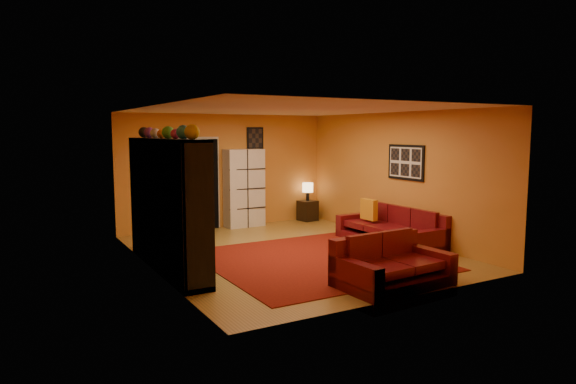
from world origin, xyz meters
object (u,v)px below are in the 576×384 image
tv (169,208)px  loveseat (389,265)px  side_table (308,211)px  table_lamp (308,188)px  storage_cabinet (244,188)px  coffee_table (359,244)px  sofa (393,230)px  bowl_chair (184,222)px  entertainment_unit (167,205)px

tv → loveseat: tv is taller
side_table → table_lamp: (0.00, 0.00, 0.56)m
tv → storage_cabinet: size_ratio=0.53×
coffee_table → table_lamp: (1.57, 4.15, 0.44)m
tv → sofa: 4.44m
storage_cabinet → bowl_chair: 1.70m
tv → sofa: size_ratio=0.41×
table_lamp → sofa: bearing=-88.8°
sofa → bowl_chair: 4.39m
tv → side_table: (4.30, 2.72, -0.74)m
coffee_table → table_lamp: table_lamp is taller
entertainment_unit → table_lamp: (4.35, 2.75, -0.24)m
side_table → entertainment_unit: bearing=-147.7°
coffee_table → bowl_chair: bowl_chair is taller
side_table → table_lamp: bearing=0.0°
entertainment_unit → bowl_chair: bearing=66.5°
storage_cabinet → entertainment_unit: bearing=-135.4°
tv → loveseat: 3.56m
storage_cabinet → table_lamp: size_ratio=4.07×
entertainment_unit → tv: 0.08m
tv → storage_cabinet: storage_cabinet is taller
coffee_table → table_lamp: 4.46m
tv → storage_cabinet: bearing=-43.1°
storage_cabinet → side_table: bearing=-3.8°
sofa → bowl_chair: sofa is taller
tv → side_table: tv is taller
entertainment_unit → storage_cabinet: 3.86m
side_table → table_lamp: table_lamp is taller
coffee_table → sofa: bearing=32.4°
coffee_table → storage_cabinet: 4.24m
sofa → table_lamp: (-0.07, 3.11, 0.53)m
loveseat → coffee_table: loveseat is taller
sofa → coffee_table: bearing=-148.5°
loveseat → storage_cabinet: bearing=-4.5°
entertainment_unit → loveseat: size_ratio=1.79×
sofa → side_table: (-0.07, 3.11, -0.03)m
sofa → loveseat: size_ratio=1.39×
coffee_table → side_table: (1.57, 4.15, -0.12)m
loveseat → bowl_chair: (-1.46, 4.91, 0.01)m
bowl_chair → table_lamp: table_lamp is taller
tv → coffee_table: size_ratio=1.15×
bowl_chair → tv: bearing=-112.8°
side_table → loveseat: bearing=-109.3°
loveseat → side_table: bearing=-22.7°
entertainment_unit → table_lamp: size_ratio=6.76×
table_lamp → entertainment_unit: bearing=-147.7°
entertainment_unit → bowl_chair: size_ratio=4.49×
coffee_table → entertainment_unit: bearing=153.2°
sofa → bowl_chair: (-3.33, 2.86, 0.01)m
entertainment_unit → coffee_table: size_ratio=3.62×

